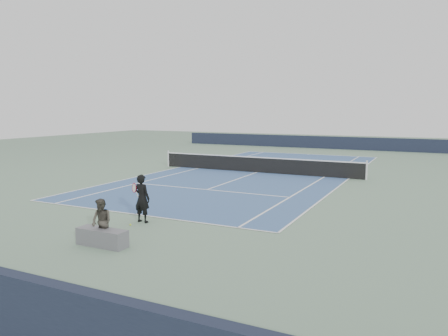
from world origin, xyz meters
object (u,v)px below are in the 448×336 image
at_px(tennis_net, 257,164).
at_px(spectator_bench, 102,229).
at_px(tennis_ball, 130,225).
at_px(tennis_player, 142,198).

relative_size(tennis_net, spectator_bench, 8.16).
height_order(tennis_net, tennis_ball, tennis_net).
height_order(tennis_player, spectator_bench, tennis_player).
distance_m(tennis_player, tennis_ball, 0.97).
height_order(tennis_net, spectator_bench, spectator_bench).
distance_m(tennis_net, tennis_player, 12.67).
height_order(tennis_ball, spectator_bench, spectator_bench).
bearing_deg(tennis_net, spectator_bench, -84.66).
relative_size(tennis_net, tennis_player, 7.79).
relative_size(tennis_ball, spectator_bench, 0.04).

